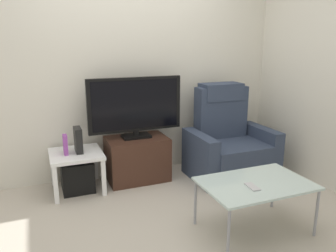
{
  "coord_description": "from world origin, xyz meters",
  "views": [
    {
      "loc": [
        -1.04,
        -2.68,
        1.58
      ],
      "look_at": [
        0.24,
        0.5,
        0.7
      ],
      "focal_mm": 35.62,
      "sensor_mm": 36.0,
      "label": 1
    }
  ],
  "objects_px": {
    "side_table": "(76,158)",
    "coffee_table": "(256,185)",
    "television": "(135,106)",
    "subwoofer_box": "(77,176)",
    "recliner_armchair": "(228,144)",
    "book_upright": "(65,145)",
    "game_console": "(78,140)",
    "cell_phone": "(252,187)",
    "tv_stand": "(137,159)"
  },
  "relations": [
    {
      "from": "side_table",
      "to": "coffee_table",
      "type": "xyz_separation_m",
      "value": [
        1.29,
        -1.37,
        0.05
      ]
    },
    {
      "from": "television",
      "to": "subwoofer_box",
      "type": "xyz_separation_m",
      "value": [
        -0.69,
        -0.06,
        -0.7
      ]
    },
    {
      "from": "recliner_armchair",
      "to": "side_table",
      "type": "xyz_separation_m",
      "value": [
        -1.75,
        0.21,
        -0.01
      ]
    },
    {
      "from": "book_upright",
      "to": "coffee_table",
      "type": "distance_m",
      "value": 1.94
    },
    {
      "from": "subwoofer_box",
      "to": "game_console",
      "type": "distance_m",
      "value": 0.4
    },
    {
      "from": "game_console",
      "to": "cell_phone",
      "type": "bearing_deg",
      "value": -51.07
    },
    {
      "from": "television",
      "to": "coffee_table",
      "type": "xyz_separation_m",
      "value": [
        0.6,
        -1.43,
        -0.46
      ]
    },
    {
      "from": "television",
      "to": "book_upright",
      "type": "height_order",
      "value": "television"
    },
    {
      "from": "cell_phone",
      "to": "subwoofer_box",
      "type": "bearing_deg",
      "value": 134.96
    },
    {
      "from": "recliner_armchair",
      "to": "subwoofer_box",
      "type": "distance_m",
      "value": 1.78
    },
    {
      "from": "television",
      "to": "coffee_table",
      "type": "relative_size",
      "value": 1.19
    },
    {
      "from": "television",
      "to": "book_upright",
      "type": "bearing_deg",
      "value": -174.01
    },
    {
      "from": "side_table",
      "to": "coffee_table",
      "type": "bearing_deg",
      "value": -46.67
    },
    {
      "from": "tv_stand",
      "to": "side_table",
      "type": "height_order",
      "value": "tv_stand"
    },
    {
      "from": "tv_stand",
      "to": "game_console",
      "type": "bearing_deg",
      "value": -177.06
    },
    {
      "from": "tv_stand",
      "to": "subwoofer_box",
      "type": "distance_m",
      "value": 0.69
    },
    {
      "from": "television",
      "to": "game_console",
      "type": "distance_m",
      "value": 0.72
    },
    {
      "from": "game_console",
      "to": "coffee_table",
      "type": "height_order",
      "value": "game_console"
    },
    {
      "from": "television",
      "to": "side_table",
      "type": "xyz_separation_m",
      "value": [
        -0.69,
        -0.06,
        -0.51
      ]
    },
    {
      "from": "tv_stand",
      "to": "book_upright",
      "type": "bearing_deg",
      "value": -175.39
    },
    {
      "from": "tv_stand",
      "to": "coffee_table",
      "type": "distance_m",
      "value": 1.54
    },
    {
      "from": "side_table",
      "to": "game_console",
      "type": "distance_m",
      "value": 0.2
    },
    {
      "from": "side_table",
      "to": "book_upright",
      "type": "xyz_separation_m",
      "value": [
        -0.1,
        -0.02,
        0.17
      ]
    },
    {
      "from": "recliner_armchair",
      "to": "cell_phone",
      "type": "height_order",
      "value": "recliner_armchair"
    },
    {
      "from": "book_upright",
      "to": "game_console",
      "type": "distance_m",
      "value": 0.14
    },
    {
      "from": "tv_stand",
      "to": "coffee_table",
      "type": "height_order",
      "value": "tv_stand"
    },
    {
      "from": "coffee_table",
      "to": "recliner_armchair",
      "type": "bearing_deg",
      "value": 68.32
    },
    {
      "from": "television",
      "to": "side_table",
      "type": "relative_size",
      "value": 1.98
    },
    {
      "from": "coffee_table",
      "to": "cell_phone",
      "type": "xyz_separation_m",
      "value": [
        -0.09,
        -0.07,
        0.03
      ]
    },
    {
      "from": "game_console",
      "to": "coffee_table",
      "type": "xyz_separation_m",
      "value": [
        1.26,
        -1.38,
        -0.15
      ]
    },
    {
      "from": "recliner_armchair",
      "to": "side_table",
      "type": "relative_size",
      "value": 2.0
    },
    {
      "from": "subwoofer_box",
      "to": "cell_phone",
      "type": "bearing_deg",
      "value": -50.05
    },
    {
      "from": "subwoofer_box",
      "to": "cell_phone",
      "type": "distance_m",
      "value": 1.9
    },
    {
      "from": "recliner_armchair",
      "to": "book_upright",
      "type": "distance_m",
      "value": 1.87
    },
    {
      "from": "recliner_armchair",
      "to": "cell_phone",
      "type": "xyz_separation_m",
      "value": [
        -0.55,
        -1.23,
        0.07
      ]
    },
    {
      "from": "recliner_armchair",
      "to": "cell_phone",
      "type": "relative_size",
      "value": 7.2
    },
    {
      "from": "game_console",
      "to": "side_table",
      "type": "bearing_deg",
      "value": -164.05
    },
    {
      "from": "side_table",
      "to": "subwoofer_box",
      "type": "relative_size",
      "value": 1.64
    },
    {
      "from": "book_upright",
      "to": "coffee_table",
      "type": "relative_size",
      "value": 0.23
    },
    {
      "from": "game_console",
      "to": "cell_phone",
      "type": "height_order",
      "value": "game_console"
    },
    {
      "from": "recliner_armchair",
      "to": "television",
      "type": "bearing_deg",
      "value": 173.2
    },
    {
      "from": "side_table",
      "to": "cell_phone",
      "type": "relative_size",
      "value": 3.6
    },
    {
      "from": "television",
      "to": "book_upright",
      "type": "xyz_separation_m",
      "value": [
        -0.79,
        -0.08,
        -0.33
      ]
    },
    {
      "from": "coffee_table",
      "to": "cell_phone",
      "type": "relative_size",
      "value": 6.0
    },
    {
      "from": "recliner_armchair",
      "to": "side_table",
      "type": "height_order",
      "value": "recliner_armchair"
    },
    {
      "from": "subwoofer_box",
      "to": "book_upright",
      "type": "distance_m",
      "value": 0.38
    },
    {
      "from": "cell_phone",
      "to": "tv_stand",
      "type": "bearing_deg",
      "value": 114.27
    },
    {
      "from": "cell_phone",
      "to": "game_console",
      "type": "bearing_deg",
      "value": 133.94
    },
    {
      "from": "television",
      "to": "coffee_table",
      "type": "bearing_deg",
      "value": -67.12
    },
    {
      "from": "side_table",
      "to": "coffee_table",
      "type": "distance_m",
      "value": 1.88
    }
  ]
}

